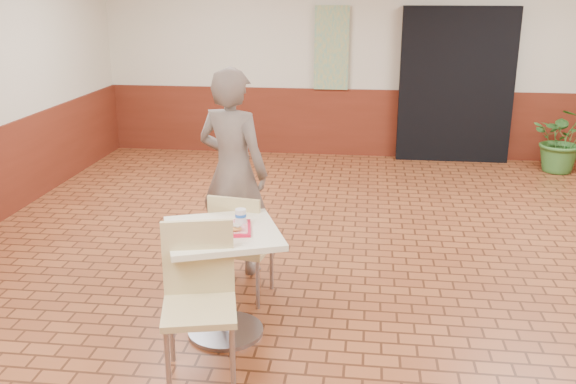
# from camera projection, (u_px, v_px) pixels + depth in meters

# --- Properties ---
(room_shell) EXTENTS (8.01, 10.01, 3.01)m
(room_shell) POSITION_uv_depth(u_px,v_px,m) (372.00, 124.00, 4.60)
(room_shell) COLOR brown
(room_shell) RESTS_ON ground
(wainscot_band) EXTENTS (8.00, 10.00, 1.00)m
(wainscot_band) POSITION_uv_depth(u_px,v_px,m) (367.00, 252.00, 4.91)
(wainscot_band) COLOR #561E10
(wainscot_band) RESTS_ON ground
(corridor_doorway) EXTENTS (1.60, 0.22, 2.20)m
(corridor_doorway) POSITION_uv_depth(u_px,v_px,m) (456.00, 85.00, 9.19)
(corridor_doorway) COLOR black
(corridor_doorway) RESTS_ON ground
(promo_poster) EXTENTS (0.50, 0.03, 1.20)m
(promo_poster) POSITION_uv_depth(u_px,v_px,m) (331.00, 48.00, 9.32)
(promo_poster) COLOR gray
(promo_poster) RESTS_ON wainscot_band
(main_table) EXTENTS (0.77, 0.77, 0.81)m
(main_table) POSITION_uv_depth(u_px,v_px,m) (224.00, 265.00, 4.57)
(main_table) COLOR beige
(main_table) RESTS_ON ground
(chair_main_front) EXTENTS (0.56, 0.56, 1.01)m
(chair_main_front) POSITION_uv_depth(u_px,v_px,m) (199.00, 292.00, 4.12)
(chair_main_front) COLOR tan
(chair_main_front) RESTS_ON ground
(chair_main_back) EXTENTS (0.48, 0.48, 0.91)m
(chair_main_back) POSITION_uv_depth(u_px,v_px,m) (240.00, 242.00, 5.09)
(chair_main_back) COLOR tan
(chair_main_back) RESTS_ON ground
(customer) EXTENTS (0.77, 0.63, 1.81)m
(customer) POSITION_uv_depth(u_px,v_px,m) (233.00, 172.00, 5.57)
(customer) COLOR #685A50
(customer) RESTS_ON ground
(serving_tray) EXTENTS (0.40, 0.31, 0.02)m
(serving_tray) POSITION_uv_depth(u_px,v_px,m) (222.00, 229.00, 4.49)
(serving_tray) COLOR red
(serving_tray) RESTS_ON main_table
(ring_donut) EXTENTS (0.10, 0.10, 0.03)m
(ring_donut) POSITION_uv_depth(u_px,v_px,m) (204.00, 223.00, 4.51)
(ring_donut) COLOR #B98843
(ring_donut) RESTS_ON serving_tray
(long_john_donut) EXTENTS (0.16, 0.11, 0.05)m
(long_john_donut) POSITION_uv_depth(u_px,v_px,m) (231.00, 227.00, 4.41)
(long_john_donut) COLOR gold
(long_john_donut) RESTS_ON serving_tray
(paper_cup) EXTENTS (0.08, 0.08, 0.10)m
(paper_cup) POSITION_uv_depth(u_px,v_px,m) (241.00, 216.00, 4.55)
(paper_cup) COLOR silver
(paper_cup) RESTS_ON serving_tray
(potted_plant) EXTENTS (0.95, 0.86, 0.91)m
(potted_plant) POSITION_uv_depth(u_px,v_px,m) (563.00, 140.00, 8.76)
(potted_plant) COLOR #376F2C
(potted_plant) RESTS_ON ground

